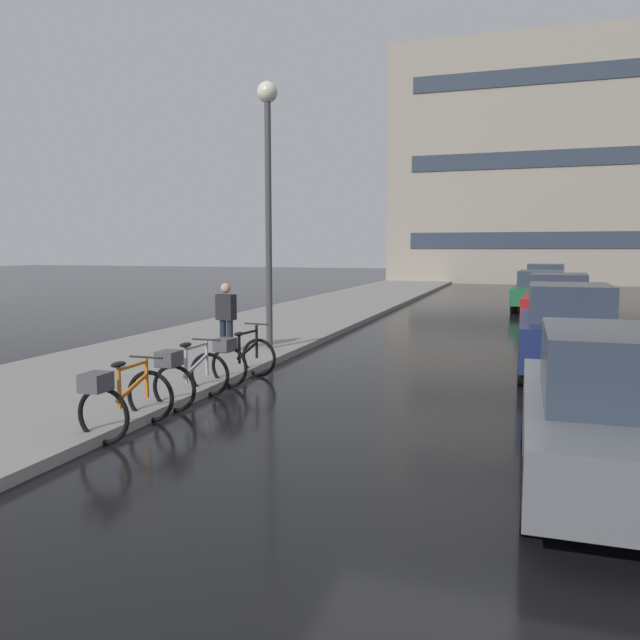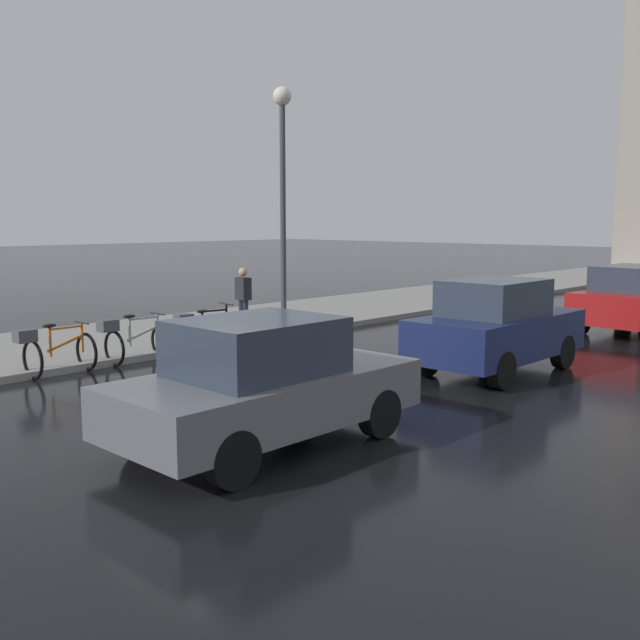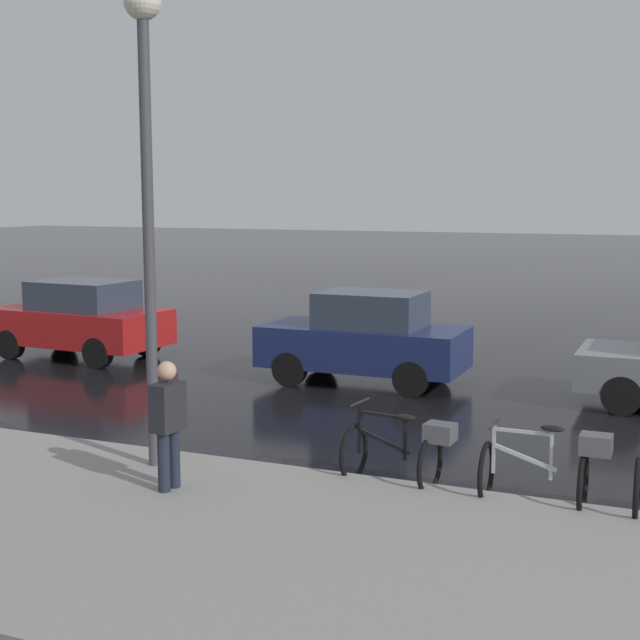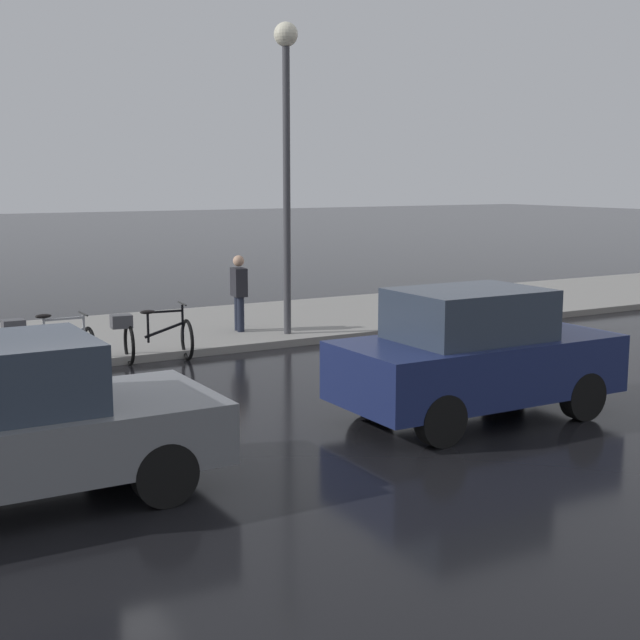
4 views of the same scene
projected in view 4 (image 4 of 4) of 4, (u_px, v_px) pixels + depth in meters
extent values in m
plane|color=black|center=(47.00, 436.00, 10.94)|extent=(140.00, 140.00, 0.00)
cube|color=gray|center=(417.00, 309.00, 21.00)|extent=(4.80, 60.00, 0.14)
torus|color=black|center=(89.00, 348.00, 14.71)|extent=(0.71, 0.06, 0.71)
torus|color=black|center=(23.00, 354.00, 14.19)|extent=(0.71, 0.06, 0.71)
cube|color=#ADAFB5|center=(44.00, 335.00, 14.31)|extent=(0.04, 0.04, 0.56)
cube|color=#ADAFB5|center=(84.00, 332.00, 14.63)|extent=(0.04, 0.04, 0.56)
cube|color=#ADAFB5|center=(64.00, 319.00, 14.43)|extent=(0.04, 0.64, 0.04)
cube|color=#ADAFB5|center=(63.00, 337.00, 14.47)|extent=(0.04, 0.73, 0.26)
ellipsoid|color=black|center=(43.00, 316.00, 14.26)|extent=(0.14, 0.26, 0.07)
cylinder|color=black|center=(83.00, 314.00, 14.58)|extent=(0.50, 0.03, 0.03)
cube|color=#4C4C51|center=(14.00, 327.00, 14.05)|extent=(0.28, 0.34, 0.22)
torus|color=black|center=(187.00, 340.00, 15.42)|extent=(0.72, 0.14, 0.72)
torus|color=black|center=(129.00, 344.00, 15.03)|extent=(0.72, 0.14, 0.72)
cube|color=black|center=(148.00, 328.00, 15.11)|extent=(0.04, 0.04, 0.50)
cube|color=black|center=(183.00, 322.00, 15.34)|extent=(0.04, 0.04, 0.62)
cube|color=black|center=(165.00, 312.00, 15.19)|extent=(0.10, 0.60, 0.04)
cube|color=black|center=(164.00, 330.00, 15.23)|extent=(0.11, 0.68, 0.25)
ellipsoid|color=black|center=(148.00, 312.00, 15.07)|extent=(0.17, 0.27, 0.07)
cylinder|color=black|center=(182.00, 304.00, 15.29)|extent=(0.50, 0.08, 0.03)
cube|color=#4C4C51|center=(121.00, 321.00, 14.91)|extent=(0.32, 0.37, 0.22)
cube|color=slate|center=(13.00, 440.00, 8.62)|extent=(1.83, 3.98, 0.62)
cylinder|color=black|center=(114.00, 432.00, 9.97)|extent=(0.22, 0.64, 0.64)
cylinder|color=black|center=(165.00, 474.00, 8.58)|extent=(0.22, 0.64, 0.64)
cube|color=navy|center=(477.00, 366.00, 11.63)|extent=(1.72, 3.77, 0.76)
cube|color=#2D3847|center=(469.00, 314.00, 11.45)|extent=(1.40, 1.89, 0.65)
cylinder|color=black|center=(505.00, 374.00, 12.91)|extent=(0.22, 0.64, 0.64)
cylinder|color=black|center=(583.00, 396.00, 11.63)|extent=(0.22, 0.64, 0.64)
cylinder|color=black|center=(370.00, 393.00, 11.76)|extent=(0.22, 0.64, 0.64)
cylinder|color=black|center=(441.00, 420.00, 10.47)|extent=(0.22, 0.64, 0.64)
cylinder|color=#1E2333|center=(238.00, 316.00, 17.63)|extent=(0.14, 0.14, 0.83)
cylinder|color=#1E2333|center=(241.00, 318.00, 17.46)|extent=(0.14, 0.14, 0.83)
cube|color=#232328|center=(239.00, 282.00, 17.44)|extent=(0.43, 0.29, 0.56)
sphere|color=tan|center=(239.00, 261.00, 17.37)|extent=(0.22, 0.22, 0.22)
cylinder|color=#424247|center=(287.00, 196.00, 16.88)|extent=(0.14, 0.14, 5.57)
sphere|color=#F2EACC|center=(286.00, 34.00, 16.41)|extent=(0.45, 0.45, 0.45)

